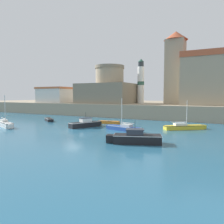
{
  "coord_description": "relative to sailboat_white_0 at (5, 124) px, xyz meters",
  "views": [
    {
      "loc": [
        19.68,
        -25.44,
        5.13
      ],
      "look_at": [
        0.62,
        11.0,
        2.0
      ],
      "focal_mm": 35.0,
      "sensor_mm": 36.0,
      "label": 1
    }
  ],
  "objects": [
    {
      "name": "harbor_shed_near_wharf",
      "position": [
        -11.78,
        24.74,
        4.82
      ],
      "size": [
        9.36,
        6.49,
        4.42
      ],
      "color": "silver",
      "rests_on": "quay_seawall"
    },
    {
      "name": "fortress",
      "position": [
        4.22,
        28.32,
        6.01
      ],
      "size": [
        13.82,
        13.82,
        9.92
      ],
      "color": "gray",
      "rests_on": "quay_seawall"
    },
    {
      "name": "dinghy_black_4",
      "position": [
        0.61,
        9.37,
        -0.17
      ],
      "size": [
        3.73,
        2.92,
        0.66
      ],
      "color": "black",
      "rests_on": "ground"
    },
    {
      "name": "quay_seawall",
      "position": [
        12.22,
        40.5,
        1.05
      ],
      "size": [
        120.0,
        40.0,
        3.07
      ],
      "primitive_type": "cube",
      "color": "gray",
      "rests_on": "ground"
    },
    {
      "name": "dinghy_orange_1",
      "position": [
        13.14,
        11.48,
        -0.22
      ],
      "size": [
        4.24,
        1.63,
        0.56
      ],
      "color": "orange",
      "rests_on": "ground"
    },
    {
      "name": "motorboat_black_2",
      "position": [
        11.83,
        5.78,
        0.09
      ],
      "size": [
        3.35,
        5.63,
        2.44
      ],
      "color": "black",
      "rests_on": "ground"
    },
    {
      "name": "church",
      "position": [
        27.18,
        31.36,
        8.64
      ],
      "size": [
        14.95,
        16.76,
        16.82
      ],
      "color": "gray",
      "rests_on": "quay_seawall"
    },
    {
      "name": "ground_plane",
      "position": [
        12.22,
        2.21,
        -0.49
      ],
      "size": [
        200.0,
        200.0,
        0.0
      ],
      "primitive_type": "plane",
      "color": "#28607F"
    },
    {
      "name": "lighthouse",
      "position": [
        12.22,
        30.43,
        8.1
      ],
      "size": [
        1.73,
        1.73,
        11.43
      ],
      "color": "silver",
      "rests_on": "quay_seawall"
    },
    {
      "name": "sailboat_white_0",
      "position": [
        0.0,
        0.0,
        0.0
      ],
      "size": [
        5.83,
        3.06,
        5.16
      ],
      "color": "white",
      "rests_on": "ground"
    },
    {
      "name": "sailboat_blue_5",
      "position": [
        18.7,
        5.63,
        -0.08
      ],
      "size": [
        5.97,
        2.58,
        4.74
      ],
      "color": "#284C9E",
      "rests_on": "ground"
    },
    {
      "name": "motorboat_black_6",
      "position": [
        23.42,
        -1.6,
        0.11
      ],
      "size": [
        6.0,
        3.52,
        2.44
      ],
      "color": "black",
      "rests_on": "ground"
    },
    {
      "name": "sailboat_yellow_3",
      "position": [
        26.41,
        10.79,
        -0.09
      ],
      "size": [
        5.85,
        4.91,
        4.39
      ],
      "color": "yellow",
      "rests_on": "ground"
    }
  ]
}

